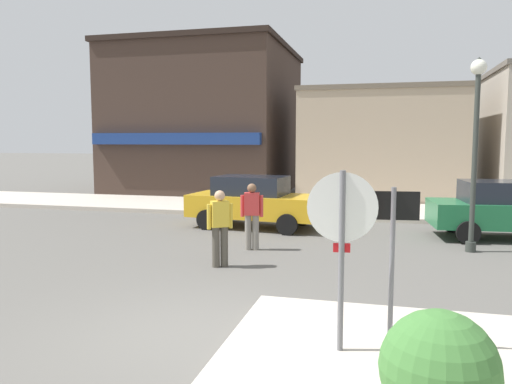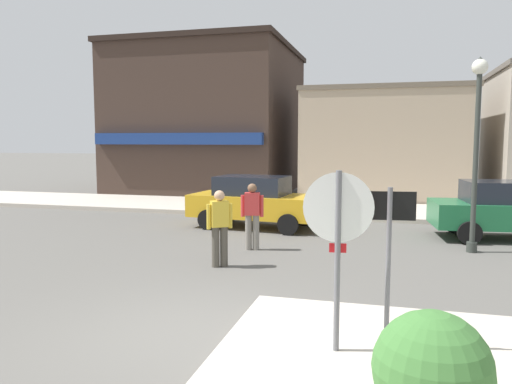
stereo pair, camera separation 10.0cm
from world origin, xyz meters
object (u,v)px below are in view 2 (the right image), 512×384
Objects in this scene: stop_sign at (338,237)px; parked_car_second at (509,209)px; one_way_sign at (389,252)px; parked_car_nearest at (256,201)px; lamp_post at (477,126)px; pedestrian_crossing_near at (220,226)px; pedestrian_crossing_far at (252,214)px.

stop_sign is 9.40m from parked_car_second.
parked_car_nearest is (-3.89, 8.46, -0.52)m from one_way_sign.
lamp_post reaches higher than stop_sign.
one_way_sign is 5.05m from pedestrian_crossing_near.
stop_sign is 0.55× the size of parked_car_second.
one_way_sign is at bearing -110.21° from parked_car_second.
parked_car_second is at bearing 25.33° from pedestrian_crossing_far.
pedestrian_crossing_near is (-3.40, 3.71, -0.46)m from one_way_sign.
parked_car_nearest and parked_car_second have the same top height.
pedestrian_crossing_near is at bearing -84.13° from parked_car_nearest.
parked_car_nearest is 2.57× the size of pedestrian_crossing_far.
one_way_sign is 1.30× the size of pedestrian_crossing_near.
parked_car_second is at bearing 35.90° from pedestrian_crossing_near.
stop_sign is 4.88m from pedestrian_crossing_near.
one_way_sign is at bearing -59.76° from pedestrian_crossing_far.
lamp_post reaches higher than parked_car_nearest.
pedestrian_crossing_far is at bearing -154.67° from parked_car_second.
one_way_sign is at bearing -47.50° from pedestrian_crossing_near.
pedestrian_crossing_near and pedestrian_crossing_far have the same top height.
pedestrian_crossing_near is at bearing -97.43° from pedestrian_crossing_far.
stop_sign reaches higher than pedestrian_crossing_far.
parked_car_second is 6.94m from pedestrian_crossing_far.
parked_car_second is 8.02m from pedestrian_crossing_near.
one_way_sign is 1.30× the size of pedestrian_crossing_far.
one_way_sign is 0.50× the size of parked_car_second.
lamp_post is at bearing -18.29° from parked_car_nearest.
parked_car_second is at bearing 66.94° from stop_sign.
stop_sign is at bearing -54.26° from pedestrian_crossing_near.
lamp_post is 5.62m from pedestrian_crossing_far.
lamp_post is (1.92, 6.54, 1.63)m from one_way_sign.
parked_car_nearest is 1.00× the size of parked_car_second.
stop_sign is 1.10× the size of one_way_sign.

